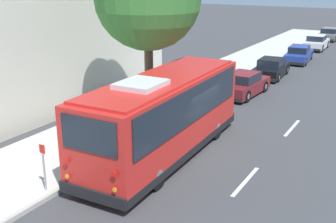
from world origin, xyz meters
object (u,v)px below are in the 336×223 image
parked_sedan_white (316,43)px  sign_post_far (74,155)px  parked_sedan_maroon (244,85)px  parked_sedan_black (271,68)px  shuttle_bus (164,113)px  parked_sedan_gray (330,34)px  parked_sedan_blue (299,54)px  sign_post_near (44,167)px

parked_sedan_white → sign_post_far: bearing=176.8°
parked_sedan_maroon → parked_sedan_black: bearing=3.4°
parked_sedan_white → sign_post_far: 31.04m
shuttle_bus → parked_sedan_gray: 34.69m
shuttle_bus → parked_sedan_white: bearing=-1.7°
parked_sedan_gray → shuttle_bus: bearing=-178.5°
parked_sedan_black → sign_post_far: bearing=173.1°
parked_sedan_white → parked_sedan_gray: size_ratio=0.99×
parked_sedan_maroon → parked_sedan_white: (18.21, -0.27, 0.00)m
parked_sedan_maroon → parked_sedan_black: (5.25, 0.00, -0.03)m
sign_post_far → shuttle_bus: bearing=-28.0°
parked_sedan_maroon → sign_post_far: size_ratio=3.17×
shuttle_bus → parked_sedan_maroon: size_ratio=2.12×
parked_sedan_black → parked_sedan_white: parked_sedan_white is taller
parked_sedan_black → parked_sedan_blue: (6.28, -0.32, 0.00)m
parked_sedan_blue → sign_post_far: bearing=172.2°
sign_post_near → parked_sedan_maroon: bearing=-5.1°
parked_sedan_gray → sign_post_far: 37.84m
parked_sedan_gray → sign_post_near: 39.17m
shuttle_bus → parked_sedan_black: 14.94m
parked_sedan_white → parked_sedan_blue: bearing=-180.0°
parked_sedan_blue → parked_sedan_gray: (13.49, 0.10, 0.00)m
parked_sedan_maroon → parked_sedan_white: 18.21m
parked_sedan_maroon → parked_sedan_gray: size_ratio=1.01×
parked_sedan_maroon → parked_sedan_white: parked_sedan_white is taller
parked_sedan_blue → sign_post_near: 25.70m
parked_sedan_gray → sign_post_near: (-39.14, 1.47, 0.35)m
parked_sedan_black → parked_sedan_gray: parked_sedan_gray is taller
shuttle_bus → parked_sedan_maroon: 9.72m
sign_post_far → parked_sedan_gray: bearing=-2.2°
shuttle_bus → sign_post_near: bearing=157.5°
parked_sedan_blue → sign_post_far: size_ratio=3.48×
parked_sedan_gray → sign_post_far: size_ratio=3.14×
parked_sedan_maroon → parked_sedan_blue: (11.53, -0.32, -0.03)m
parked_sedan_gray → sign_post_near: bearing=179.0°
parked_sedan_white → sign_post_far: (-31.00, 1.53, 0.22)m
parked_sedan_white → sign_post_near: sign_post_near is taller
parked_sedan_blue → parked_sedan_black: bearing=172.9°
parked_sedan_white → parked_sedan_gray: (6.81, 0.05, -0.03)m
sign_post_far → parked_sedan_maroon: bearing=-5.6°
parked_sedan_blue → sign_post_far: (-24.32, 1.57, 0.25)m
parked_sedan_maroon → sign_post_near: 14.18m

